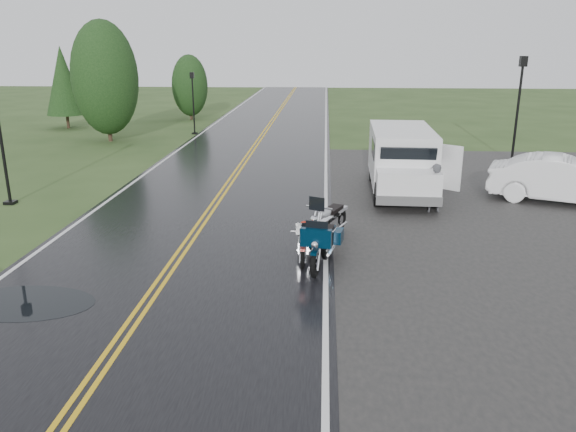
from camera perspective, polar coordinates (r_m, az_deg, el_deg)
The scene contains 15 objects.
ground at distance 13.55m, azimuth -12.54°, elevation -6.31°, with size 120.00×120.00×0.00m, color #2D471E.
road at distance 22.84m, azimuth -5.73°, elevation 3.69°, with size 8.00×100.00×0.04m, color black.
parking_pad at distance 19.16m, azimuth 25.93°, elevation -0.65°, with size 14.00×24.00×0.03m, color black.
motorcycle_red at distance 13.51m, azimuth 1.52°, elevation -3.39°, with size 0.69×1.91×1.13m, color #500C09, non-canonical shape.
motorcycle_teal at distance 12.98m, azimuth 2.79°, elevation -3.74°, with size 0.84×2.30×1.36m, color #041E32, non-canonical shape.
motorcycle_silver at distance 14.70m, azimuth 2.73°, elevation -1.10°, with size 0.86×2.37×1.40m, color #9C9DA3, non-canonical shape.
van_white at distance 19.01m, azimuth 9.26°, elevation 4.42°, with size 2.26×6.04×2.37m, color white, non-canonical shape.
person_at_van at distance 18.72m, azimuth 14.65°, elevation 2.68°, with size 0.59×0.39×1.61m, color #47474B.
sedan_white at distance 21.44m, azimuth 26.14°, elevation 3.25°, with size 1.69×4.83×1.59m, color white.
lamp_post_near_left at distance 21.16m, azimuth -27.12°, elevation 6.83°, with size 0.38×0.38×4.38m, color black, non-canonical shape.
lamp_post_far_left at distance 34.84m, azimuth -9.60°, elevation 11.23°, with size 0.32×0.32×3.71m, color black, non-canonical shape.
lamp_post_far_right at distance 27.92m, azimuth 22.30°, elevation 9.95°, with size 0.41×0.41×4.82m, color black, non-canonical shape.
tree_left_mid at distance 33.23m, azimuth -18.01°, elevation 12.03°, with size 3.60×3.60×5.62m, color #1E3D19, non-canonical shape.
tree_left_far at distance 41.64m, azimuth -9.91°, elevation 12.28°, with size 2.54×2.54×3.91m, color #1E3D19, non-canonical shape.
pine_left_far at distance 39.46m, azimuth -21.79°, elevation 11.93°, with size 2.43×2.43×5.06m, color #1E3D19, non-canonical shape.
Camera 1 is at (3.71, -11.91, 5.30)m, focal length 35.00 mm.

